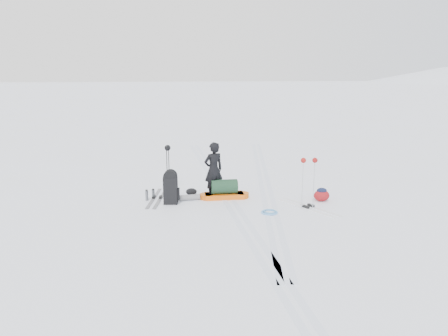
{
  "coord_description": "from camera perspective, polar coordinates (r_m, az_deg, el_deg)",
  "views": [
    {
      "loc": [
        -1.4,
        -11.63,
        3.67
      ],
      "look_at": [
        -0.15,
        0.0,
        0.95
      ],
      "focal_mm": 35.0,
      "sensor_mm": 36.0,
      "label": 1
    }
  ],
  "objects": [
    {
      "name": "skier",
      "position": [
        12.42,
        -1.38,
        -0.26
      ],
      "size": [
        0.69,
        0.59,
        1.61
      ],
      "primitive_type": "imported",
      "rotation": [
        0.0,
        0.0,
        3.55
      ],
      "color": "black",
      "rests_on": "ground"
    },
    {
      "name": "small_daypack",
      "position": [
        12.51,
        12.63,
        -3.42
      ],
      "size": [
        0.48,
        0.38,
        0.38
      ],
      "rotation": [
        0.0,
        0.0,
        0.12
      ],
      "color": "maroon",
      "rests_on": "ground"
    },
    {
      "name": "touring_skis_grey",
      "position": [
        12.63,
        -8.72,
        -3.89
      ],
      "size": [
        0.57,
        1.97,
        0.07
      ],
      "rotation": [
        0.0,
        0.0,
        1.42
      ],
      "color": "gray",
      "rests_on": "ground"
    },
    {
      "name": "thermos_pair",
      "position": [
        12.52,
        -9.65,
        -3.45
      ],
      "size": [
        0.25,
        0.24,
        0.31
      ],
      "rotation": [
        0.0,
        0.0,
        -0.03
      ],
      "color": "slate",
      "rests_on": "ground"
    },
    {
      "name": "stuff_sack",
      "position": [
        12.83,
        -4.29,
        -3.1
      ],
      "size": [
        0.34,
        0.26,
        0.2
      ],
      "rotation": [
        0.0,
        0.0,
        -0.06
      ],
      "color": "black",
      "rests_on": "ground"
    },
    {
      "name": "pulk_sled",
      "position": [
        12.47,
        0.04,
        -3.03
      ],
      "size": [
        1.43,
        0.49,
        0.55
      ],
      "rotation": [
        0.0,
        0.0,
        0.02
      ],
      "color": "orange",
      "rests_on": "ground"
    },
    {
      "name": "rope_coil",
      "position": [
        11.34,
        5.96,
        -5.74
      ],
      "size": [
        0.45,
        0.45,
        0.05
      ],
      "rotation": [
        0.0,
        0.0,
        -0.05
      ],
      "color": "#60A5E9",
      "rests_on": "ground"
    },
    {
      "name": "ground",
      "position": [
        12.27,
        0.69,
        -4.31
      ],
      "size": [
        200.0,
        200.0,
        0.0
      ],
      "primitive_type": "plane",
      "color": "white",
      "rests_on": "ground"
    },
    {
      "name": "ski_poles_black",
      "position": [
        12.97,
        -7.36,
        1.88
      ],
      "size": [
        0.18,
        0.18,
        1.43
      ],
      "rotation": [
        0.0,
        0.0,
        0.13
      ],
      "color": "black",
      "rests_on": "ground"
    },
    {
      "name": "touring_skis_white",
      "position": [
        11.91,
        10.96,
        -5.03
      ],
      "size": [
        1.29,
        1.85,
        0.07
      ],
      "rotation": [
        0.0,
        0.0,
        -1.02
      ],
      "color": "white",
      "rests_on": "ground"
    },
    {
      "name": "expedition_rucksack",
      "position": [
        12.02,
        -6.67,
        -2.59
      ],
      "size": [
        1.02,
        0.53,
        0.95
      ],
      "rotation": [
        0.0,
        0.0,
        -0.12
      ],
      "color": "black",
      "rests_on": "ground"
    },
    {
      "name": "ski_tracks",
      "position": [
        13.18,
        2.88,
        -3.07
      ],
      "size": [
        3.38,
        17.97,
        0.01
      ],
      "color": "silver",
      "rests_on": "ground"
    },
    {
      "name": "ski_poles_silver",
      "position": [
        11.55,
        11.04,
        0.24
      ],
      "size": [
        0.44,
        0.16,
        1.37
      ],
      "rotation": [
        0.0,
        0.0,
        0.1
      ],
      "color": "silver",
      "rests_on": "ground"
    }
  ]
}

